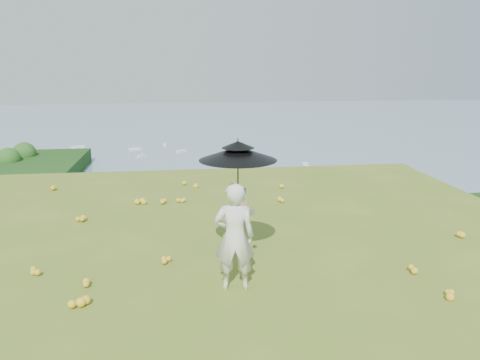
{
  "coord_description": "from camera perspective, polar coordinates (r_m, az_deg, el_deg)",
  "views": [
    {
      "loc": [
        -0.43,
        -7.58,
        3.26
      ],
      "look_at": [
        0.8,
        1.77,
        0.91
      ],
      "focal_mm": 35.0,
      "sensor_mm": 36.0,
      "label": 1
    }
  ],
  "objects": [
    {
      "name": "field_easel",
      "position": [
        7.46,
        -0.22,
        -6.1
      ],
      "size": [
        0.54,
        0.54,
        1.4
      ],
      "primitive_type": null,
      "rotation": [
        0.0,
        0.0,
        0.01
      ],
      "color": "#A87946",
      "rests_on": "ground"
    },
    {
      "name": "painter",
      "position": [
        6.85,
        -0.69,
        -6.95
      ],
      "size": [
        0.62,
        0.43,
        1.63
      ],
      "primitive_type": "imported",
      "rotation": [
        0.0,
        0.0,
        3.08
      ],
      "color": "beige",
      "rests_on": "ground"
    },
    {
      "name": "moored_boats",
      "position": [
        173.0,
        -11.34,
        1.39
      ],
      "size": [
        140.0,
        140.0,
        0.7
      ],
      "primitive_type": null,
      "color": "silver",
      "rests_on": "bay_water"
    },
    {
      "name": "sun_umbrella",
      "position": [
        7.22,
        -0.25,
        1.15
      ],
      "size": [
        1.21,
        1.21,
        1.01
      ],
      "primitive_type": null,
      "rotation": [
        0.0,
        0.0,
        -0.0
      ],
      "color": "black",
      "rests_on": "field_easel"
    },
    {
      "name": "bay_water",
      "position": [
        250.37,
        -7.36,
        5.31
      ],
      "size": [
        700.0,
        700.0,
        0.0
      ],
      "primitive_type": "plane",
      "color": "#7594A8",
      "rests_on": "ground"
    },
    {
      "name": "harbor_town",
      "position": [
        88.85,
        -6.76,
        -7.76
      ],
      "size": [
        110.0,
        22.0,
        5.0
      ],
      "primitive_type": null,
      "color": "silver",
      "rests_on": "shoreline_tier"
    },
    {
      "name": "wildflowers",
      "position": [
        8.47,
        -4.07,
        -8.27
      ],
      "size": [
        10.0,
        10.5,
        0.12
      ],
      "primitive_type": null,
      "color": "gold",
      "rests_on": "ground"
    },
    {
      "name": "painter_cap",
      "position": [
        6.62,
        -0.71,
        -0.72
      ],
      "size": [
        0.2,
        0.23,
        0.1
      ],
      "primitive_type": null,
      "rotation": [
        0.0,
        0.0,
        -0.09
      ],
      "color": "#C26A74",
      "rests_on": "painter"
    },
    {
      "name": "slope_trees",
      "position": [
        46.34,
        -6.45,
        -9.32
      ],
      "size": [
        110.0,
        50.0,
        6.0
      ],
      "primitive_type": null,
      "color": "#274A16",
      "rests_on": "forest_slope"
    },
    {
      "name": "ground",
      "position": [
        8.27,
        -3.95,
        -9.3
      ],
      "size": [
        14.0,
        14.0,
        0.0
      ],
      "primitive_type": "plane",
      "color": "#547120",
      "rests_on": "ground"
    },
    {
      "name": "shoreline_tier",
      "position": [
        91.44,
        -6.64,
        -11.55
      ],
      "size": [
        170.0,
        28.0,
        8.0
      ],
      "primitive_type": "cube",
      "color": "slate",
      "rests_on": "bay_water"
    }
  ]
}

